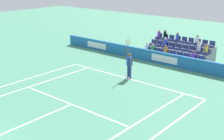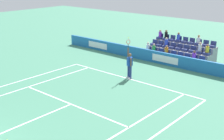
# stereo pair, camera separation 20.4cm
# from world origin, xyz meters

# --- Properties ---
(line_baseline) EXTENTS (10.97, 0.10, 0.01)m
(line_baseline) POSITION_xyz_m (0.00, -11.89, 0.00)
(line_baseline) COLOR white
(line_baseline) RESTS_ON ground
(line_service) EXTENTS (8.23, 0.10, 0.01)m
(line_service) POSITION_xyz_m (0.00, -6.40, 0.00)
(line_service) COLOR white
(line_service) RESTS_ON ground
(line_centre_service) EXTENTS (0.10, 6.40, 0.01)m
(line_centre_service) POSITION_xyz_m (0.00, -3.20, 0.00)
(line_centre_service) COLOR white
(line_centre_service) RESTS_ON ground
(line_singles_sideline_left) EXTENTS (0.10, 11.89, 0.01)m
(line_singles_sideline_left) POSITION_xyz_m (4.12, -5.95, 0.00)
(line_singles_sideline_left) COLOR white
(line_singles_sideline_left) RESTS_ON ground
(line_singles_sideline_right) EXTENTS (0.10, 11.89, 0.01)m
(line_singles_sideline_right) POSITION_xyz_m (-4.12, -5.95, 0.00)
(line_singles_sideline_right) COLOR white
(line_singles_sideline_right) RESTS_ON ground
(line_doubles_sideline_left) EXTENTS (0.10, 11.89, 0.01)m
(line_doubles_sideline_left) POSITION_xyz_m (5.49, -5.95, 0.00)
(line_doubles_sideline_left) COLOR white
(line_doubles_sideline_left) RESTS_ON ground
(line_centre_mark) EXTENTS (0.10, 0.20, 0.01)m
(line_centre_mark) POSITION_xyz_m (0.00, -11.79, 0.00)
(line_centre_mark) COLOR white
(line_centre_mark) RESTS_ON ground
(sponsor_barrier) EXTENTS (21.99, 0.22, 0.97)m
(sponsor_barrier) POSITION_xyz_m (0.00, -16.45, 0.48)
(sponsor_barrier) COLOR #1E66AD
(sponsor_barrier) RESTS_ON ground
(tennis_player) EXTENTS (0.51, 0.43, 2.85)m
(tennis_player) POSITION_xyz_m (0.23, -12.06, 0.99)
(tennis_player) COLOR navy
(tennis_player) RESTS_ON ground
(stadium_stand) EXTENTS (5.58, 2.85, 2.16)m
(stadium_stand) POSITION_xyz_m (0.01, -18.76, 0.56)
(stadium_stand) COLOR gray
(stadium_stand) RESTS_ON ground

